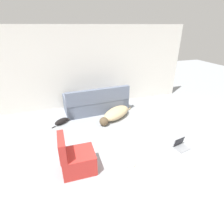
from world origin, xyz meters
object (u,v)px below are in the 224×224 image
(couch, at_px, (96,103))
(book_cream, at_px, (132,165))
(cat, at_px, (62,121))
(laptop_open, at_px, (180,144))
(dog, at_px, (115,114))
(side_chair, at_px, (76,159))

(couch, bearing_deg, book_cream, 88.19)
(cat, height_order, laptop_open, laptop_open)
(cat, relative_size, book_cream, 2.22)
(couch, height_order, cat, couch)
(dog, relative_size, book_cream, 5.39)
(cat, distance_m, book_cream, 2.51)
(couch, distance_m, dog, 0.85)
(dog, height_order, side_chair, side_chair)
(laptop_open, bearing_deg, dog, 107.16)
(dog, relative_size, side_chair, 1.66)
(dog, xyz_separation_m, laptop_open, (0.97, -1.82, -0.08))
(dog, distance_m, side_chair, 2.28)
(book_cream, distance_m, side_chair, 1.12)
(side_chair, bearing_deg, laptop_open, -90.14)
(dog, distance_m, book_cream, 2.05)
(cat, bearing_deg, laptop_open, -70.65)
(couch, xyz_separation_m, cat, (-1.15, -0.56, -0.20))
(cat, relative_size, laptop_open, 1.53)
(dog, bearing_deg, side_chair, 17.21)
(laptop_open, relative_size, book_cream, 1.45)
(book_cream, height_order, side_chair, side_chair)
(couch, height_order, dog, couch)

